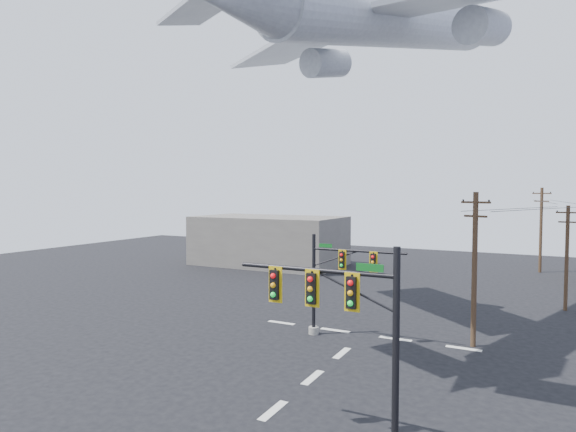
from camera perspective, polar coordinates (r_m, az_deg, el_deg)
The scene contains 10 objects.
ground at distance 21.58m, azimuth -1.77°, elevation -22.07°, with size 120.00×120.00×0.00m, color black.
lane_markings at distance 26.00m, azimuth 4.22°, elevation -17.58°, with size 14.00×21.20×0.01m.
signal_mast_near at distance 17.78m, azimuth 7.66°, elevation -13.57°, with size 6.55×0.80×7.24m.
signal_mast_far at distance 30.37m, azimuth 5.26°, elevation -7.84°, with size 6.24×0.71×6.42m.
utility_pole_a at distance 30.23m, azimuth 21.23°, elevation -5.57°, with size 1.70×0.87×9.09m.
utility_pole_b at distance 42.47m, azimuth 30.15°, elevation -4.10°, with size 1.63×0.27×8.06m.
utility_pole_c at distance 61.06m, azimuth 27.79°, elevation -1.28°, with size 1.92×0.62×9.55m.
power_lines at distance 45.05m, azimuth 28.09°, elevation 1.25°, with size 6.87×31.17×0.23m.
airliner at distance 34.02m, azimuth 12.70°, elevation 21.74°, with size 30.18×32.41×9.57m.
building_left at distance 60.18m, azimuth -2.27°, elevation -2.91°, with size 18.00×10.00×6.00m, color #68635C.
Camera 1 is at (9.49, -17.10, 9.11)m, focal length 30.00 mm.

